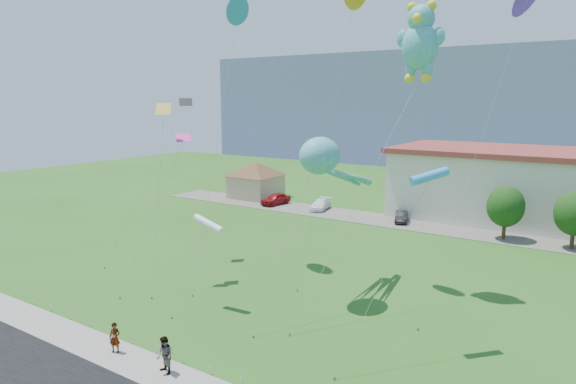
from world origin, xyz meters
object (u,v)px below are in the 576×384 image
(pedestrian_left, at_px, (115,338))
(teddy_bear_kite, at_px, (420,40))
(parked_car_red, at_px, (276,199))
(pedestrian_right, at_px, (165,356))
(octopus_kite, at_px, (328,164))
(pavilion, at_px, (256,177))
(parked_car_white, at_px, (320,204))
(parked_car_black, at_px, (401,217))

(pedestrian_left, xyz_separation_m, teddy_bear_kite, (9.71, 18.82, 16.82))
(pedestrian_left, bearing_deg, parked_car_red, 85.80)
(pedestrian_right, relative_size, octopus_kite, 0.15)
(pedestrian_right, bearing_deg, pavilion, 136.09)
(pavilion, relative_size, octopus_kite, 0.70)
(pedestrian_left, xyz_separation_m, parked_car_red, (-15.93, 37.92, -0.13))
(parked_car_red, xyz_separation_m, parked_car_white, (6.50, 0.57, -0.12))
(pavilion, height_order, parked_car_white, pavilion)
(octopus_kite, bearing_deg, pedestrian_right, -95.59)
(parked_car_red, distance_m, parked_car_black, 17.49)
(pedestrian_left, height_order, parked_car_black, pedestrian_left)
(parked_car_red, bearing_deg, pavilion, 161.26)
(pedestrian_right, relative_size, parked_car_white, 0.44)
(pedestrian_right, xyz_separation_m, parked_car_red, (-19.88, 37.96, -0.25))
(parked_car_red, relative_size, octopus_kite, 0.34)
(pedestrian_right, bearing_deg, octopus_kite, 98.71)
(pedestrian_left, height_order, parked_car_red, pedestrian_left)
(parked_car_red, relative_size, teddy_bear_kite, 0.22)
(pavilion, bearing_deg, pedestrian_right, -58.22)
(pavilion, distance_m, pedestrian_left, 45.87)
(pedestrian_right, relative_size, parked_car_black, 0.52)
(parked_car_red, bearing_deg, pedestrian_right, -54.30)
(teddy_bear_kite, bearing_deg, parked_car_white, 134.22)
(pedestrian_left, relative_size, parked_car_red, 0.38)
(pedestrian_left, height_order, octopus_kite, octopus_kite)
(parked_car_red, height_order, parked_car_black, parked_car_red)
(pedestrian_left, bearing_deg, pavilion, 90.63)
(pavilion, distance_m, octopus_kite, 38.14)
(pedestrian_left, bearing_deg, parked_car_white, 76.79)
(parked_car_red, bearing_deg, octopus_kite, -40.34)
(pavilion, height_order, parked_car_black, pavilion)
(parked_car_red, height_order, octopus_kite, octopus_kite)
(pedestrian_right, bearing_deg, pedestrian_left, -166.19)
(pedestrian_right, xyz_separation_m, octopus_kite, (1.37, 14.02, 8.34))
(parked_car_white, bearing_deg, pavilion, 158.31)
(pedestrian_right, height_order, octopus_kite, octopus_kite)
(pedestrian_right, xyz_separation_m, parked_car_white, (-13.38, 38.53, -0.37))
(parked_car_black, bearing_deg, teddy_bear_kite, -86.14)
(parked_car_white, height_order, octopus_kite, octopus_kite)
(pedestrian_left, bearing_deg, teddy_bear_kite, 35.73)
(pedestrian_left, distance_m, octopus_kite, 17.20)
(pedestrian_left, xyz_separation_m, octopus_kite, (5.32, 13.99, 8.47))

